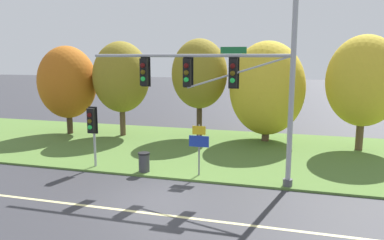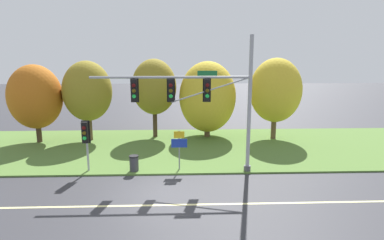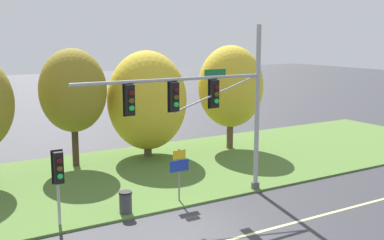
{
  "view_description": "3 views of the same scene",
  "coord_description": "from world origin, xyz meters",
  "px_view_note": "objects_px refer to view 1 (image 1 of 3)",
  "views": [
    {
      "loc": [
        5.23,
        -12.96,
        5.58
      ],
      "look_at": [
        0.69,
        3.17,
        2.69
      ],
      "focal_mm": 35.0,
      "sensor_mm": 36.0,
      "label": 1
    },
    {
      "loc": [
        1.13,
        -13.88,
        6.38
      ],
      "look_at": [
        1.78,
        3.44,
        3.05
      ],
      "focal_mm": 28.0,
      "sensor_mm": 36.0,
      "label": 2
    },
    {
      "loc": [
        -9.13,
        -14.71,
        7.42
      ],
      "look_at": [
        2.54,
        4.64,
        3.41
      ],
      "focal_mm": 45.0,
      "sensor_mm": 36.0,
      "label": 3
    }
  ],
  "objects_px": {
    "tree_nearest_road": "(67,82)",
    "traffic_signal_mast": "(226,81)",
    "route_sign_post": "(199,143)",
    "tree_left_of_mast": "(121,77)",
    "tree_tall_centre": "(364,81)",
    "trash_bin": "(144,162)",
    "tree_behind_signpost": "(199,74)",
    "pedestrian_signal_near_kerb": "(92,124)",
    "tree_mid_verge": "(267,88)"
  },
  "relations": [
    {
      "from": "traffic_signal_mast",
      "to": "pedestrian_signal_near_kerb",
      "type": "xyz_separation_m",
      "value": [
        -6.65,
        0.22,
        -2.23
      ]
    },
    {
      "from": "pedestrian_signal_near_kerb",
      "to": "tree_tall_centre",
      "type": "bearing_deg",
      "value": 28.91
    },
    {
      "from": "tree_nearest_road",
      "to": "trash_bin",
      "type": "distance_m",
      "value": 11.48
    },
    {
      "from": "tree_behind_signpost",
      "to": "pedestrian_signal_near_kerb",
      "type": "bearing_deg",
      "value": -111.39
    },
    {
      "from": "tree_nearest_road",
      "to": "tree_mid_verge",
      "type": "relative_size",
      "value": 0.96
    },
    {
      "from": "traffic_signal_mast",
      "to": "pedestrian_signal_near_kerb",
      "type": "height_order",
      "value": "traffic_signal_mast"
    },
    {
      "from": "tree_nearest_road",
      "to": "tree_left_of_mast",
      "type": "xyz_separation_m",
      "value": [
        3.92,
        0.47,
        0.39
      ]
    },
    {
      "from": "pedestrian_signal_near_kerb",
      "to": "tree_mid_verge",
      "type": "bearing_deg",
      "value": 46.78
    },
    {
      "from": "pedestrian_signal_near_kerb",
      "to": "tree_mid_verge",
      "type": "relative_size",
      "value": 0.47
    },
    {
      "from": "tree_nearest_road",
      "to": "traffic_signal_mast",
      "type": "bearing_deg",
      "value": -29.48
    },
    {
      "from": "pedestrian_signal_near_kerb",
      "to": "tree_nearest_road",
      "type": "xyz_separation_m",
      "value": [
        -5.9,
        6.88,
        1.46
      ]
    },
    {
      "from": "route_sign_post",
      "to": "tree_left_of_mast",
      "type": "height_order",
      "value": "tree_left_of_mast"
    },
    {
      "from": "route_sign_post",
      "to": "tree_tall_centre",
      "type": "relative_size",
      "value": 0.36
    },
    {
      "from": "route_sign_post",
      "to": "tree_mid_verge",
      "type": "height_order",
      "value": "tree_mid_verge"
    },
    {
      "from": "route_sign_post",
      "to": "pedestrian_signal_near_kerb",
      "type": "bearing_deg",
      "value": -178.25
    },
    {
      "from": "tree_left_of_mast",
      "to": "trash_bin",
      "type": "distance_m",
      "value": 9.42
    },
    {
      "from": "traffic_signal_mast",
      "to": "trash_bin",
      "type": "distance_m",
      "value": 5.57
    },
    {
      "from": "traffic_signal_mast",
      "to": "trash_bin",
      "type": "xyz_separation_m",
      "value": [
        -3.94,
        0.21,
        -3.94
      ]
    },
    {
      "from": "route_sign_post",
      "to": "tree_nearest_road",
      "type": "distance_m",
      "value": 13.3
    },
    {
      "from": "tree_left_of_mast",
      "to": "tree_behind_signpost",
      "type": "relative_size",
      "value": 0.98
    },
    {
      "from": "tree_nearest_road",
      "to": "pedestrian_signal_near_kerb",
      "type": "bearing_deg",
      "value": -49.36
    },
    {
      "from": "route_sign_post",
      "to": "tree_nearest_road",
      "type": "relative_size",
      "value": 0.39
    },
    {
      "from": "trash_bin",
      "to": "route_sign_post",
      "type": "bearing_deg",
      "value": 3.69
    },
    {
      "from": "traffic_signal_mast",
      "to": "tree_left_of_mast",
      "type": "xyz_separation_m",
      "value": [
        -8.64,
        7.56,
        -0.38
      ]
    },
    {
      "from": "tree_behind_signpost",
      "to": "tree_tall_centre",
      "type": "distance_m",
      "value": 10.05
    },
    {
      "from": "tree_mid_verge",
      "to": "pedestrian_signal_near_kerb",
      "type": "bearing_deg",
      "value": -133.22
    },
    {
      "from": "route_sign_post",
      "to": "tree_mid_verge",
      "type": "xyz_separation_m",
      "value": [
        2.37,
        8.08,
        1.88
      ]
    },
    {
      "from": "pedestrian_signal_near_kerb",
      "to": "tree_nearest_road",
      "type": "relative_size",
      "value": 0.49
    },
    {
      "from": "tree_mid_verge",
      "to": "trash_bin",
      "type": "height_order",
      "value": "tree_mid_verge"
    },
    {
      "from": "tree_behind_signpost",
      "to": "trash_bin",
      "type": "relative_size",
      "value": 7.11
    },
    {
      "from": "tree_nearest_road",
      "to": "trash_bin",
      "type": "relative_size",
      "value": 6.63
    },
    {
      "from": "tree_left_of_mast",
      "to": "tree_behind_signpost",
      "type": "bearing_deg",
      "value": 10.73
    },
    {
      "from": "tree_left_of_mast",
      "to": "tree_mid_verge",
      "type": "distance_m",
      "value": 9.8
    },
    {
      "from": "pedestrian_signal_near_kerb",
      "to": "trash_bin",
      "type": "height_order",
      "value": "pedestrian_signal_near_kerb"
    },
    {
      "from": "traffic_signal_mast",
      "to": "route_sign_post",
      "type": "relative_size",
      "value": 3.83
    },
    {
      "from": "traffic_signal_mast",
      "to": "tree_behind_signpost",
      "type": "xyz_separation_m",
      "value": [
        -3.38,
        8.56,
        -0.14
      ]
    },
    {
      "from": "traffic_signal_mast",
      "to": "tree_mid_verge",
      "type": "height_order",
      "value": "traffic_signal_mast"
    },
    {
      "from": "tree_behind_signpost",
      "to": "tree_mid_verge",
      "type": "xyz_separation_m",
      "value": [
        4.48,
        -0.09,
        -0.85
      ]
    },
    {
      "from": "route_sign_post",
      "to": "tree_tall_centre",
      "type": "xyz_separation_m",
      "value": [
        7.88,
        7.16,
        2.5
      ]
    },
    {
      "from": "tree_behind_signpost",
      "to": "trash_bin",
      "type": "xyz_separation_m",
      "value": [
        -0.55,
        -8.35,
        -3.8
      ]
    },
    {
      "from": "tree_tall_centre",
      "to": "trash_bin",
      "type": "bearing_deg",
      "value": -145.19
    },
    {
      "from": "tree_left_of_mast",
      "to": "tree_tall_centre",
      "type": "distance_m",
      "value": 15.25
    },
    {
      "from": "tree_mid_verge",
      "to": "trash_bin",
      "type": "xyz_separation_m",
      "value": [
        -5.04,
        -8.26,
        -2.95
      ]
    },
    {
      "from": "traffic_signal_mast",
      "to": "tree_left_of_mast",
      "type": "distance_m",
      "value": 11.49
    },
    {
      "from": "tree_left_of_mast",
      "to": "tree_tall_centre",
      "type": "xyz_separation_m",
      "value": [
        15.25,
        -0.02,
        0.01
      ]
    },
    {
      "from": "tree_behind_signpost",
      "to": "tree_tall_centre",
      "type": "height_order",
      "value": "tree_tall_centre"
    },
    {
      "from": "tree_behind_signpost",
      "to": "tree_tall_centre",
      "type": "xyz_separation_m",
      "value": [
        9.99,
        -1.01,
        -0.23
      ]
    },
    {
      "from": "tree_left_of_mast",
      "to": "traffic_signal_mast",
      "type": "bearing_deg",
      "value": -41.21
    },
    {
      "from": "route_sign_post",
      "to": "tree_left_of_mast",
      "type": "relative_size",
      "value": 0.37
    },
    {
      "from": "tree_behind_signpost",
      "to": "tree_mid_verge",
      "type": "distance_m",
      "value": 4.56
    }
  ]
}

